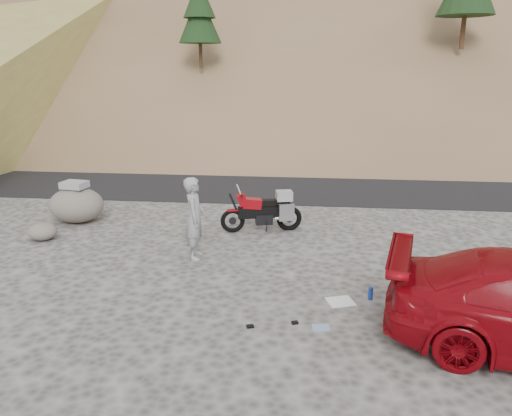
{
  "coord_description": "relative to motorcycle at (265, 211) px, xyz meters",
  "views": [
    {
      "loc": [
        1.13,
        -9.95,
        4.38
      ],
      "look_at": [
        -0.1,
        1.68,
        1.0
      ],
      "focal_mm": 35.0,
      "sensor_mm": 36.0,
      "label": 1
    }
  ],
  "objects": [
    {
      "name": "gear_white_cloth",
      "position": [
        1.8,
        -4.06,
        -0.56
      ],
      "size": [
        0.6,
        0.56,
        0.02
      ],
      "primitive_type": "cube",
      "rotation": [
        0.0,
        0.0,
        0.32
      ],
      "color": "white",
      "rests_on": "ground"
    },
    {
      "name": "ground",
      "position": [
        -0.02,
        -2.9,
        -0.57
      ],
      "size": [
        140.0,
        140.0,
        0.0
      ],
      "primitive_type": "plane",
      "color": "#423F3D",
      "rests_on": "ground"
    },
    {
      "name": "boulder",
      "position": [
        -5.46,
        0.26,
        -0.05
      ],
      "size": [
        1.93,
        1.8,
        1.19
      ],
      "rotation": [
        0.0,
        0.0,
        -0.39
      ],
      "color": "#5E5851",
      "rests_on": "ground"
    },
    {
      "name": "motorcycle",
      "position": [
        0.0,
        0.0,
        0.0
      ],
      "size": [
        2.2,
        0.95,
        1.33
      ],
      "rotation": [
        0.0,
        0.0,
        0.24
      ],
      "color": "black",
      "rests_on": "ground"
    },
    {
      "name": "gear_blue_mat",
      "position": [
        3.13,
        -3.81,
        -0.48
      ],
      "size": [
        0.46,
        0.27,
        0.17
      ],
      "primitive_type": "cylinder",
      "rotation": [
        0.0,
        1.57,
        0.23
      ],
      "color": "navy",
      "rests_on": "ground"
    },
    {
      "name": "gear_glove_b",
      "position": [
        0.96,
        -4.98,
        -0.55
      ],
      "size": [
        0.13,
        0.12,
        0.04
      ],
      "primitive_type": "cube",
      "rotation": [
        0.0,
        0.0,
        0.32
      ],
      "color": "black",
      "rests_on": "ground"
    },
    {
      "name": "gear_blue_cloth",
      "position": [
        1.41,
        -5.08,
        -0.56
      ],
      "size": [
        0.33,
        0.26,
        0.01
      ],
      "primitive_type": "cube",
      "rotation": [
        0.0,
        0.0,
        0.11
      ],
      "color": "#7C99BF",
      "rests_on": "ground"
    },
    {
      "name": "gear_glove_a",
      "position": [
        0.19,
        -5.19,
        -0.55
      ],
      "size": [
        0.15,
        0.12,
        0.04
      ],
      "primitive_type": "cube",
      "rotation": [
        0.0,
        0.0,
        0.33
      ],
      "color": "black",
      "rests_on": "ground"
    },
    {
      "name": "man",
      "position": [
        -1.45,
        -2.1,
        -0.57
      ],
      "size": [
        0.53,
        0.74,
        1.93
      ],
      "primitive_type": "imported",
      "rotation": [
        0.0,
        0.0,
        1.66
      ],
      "color": "#97989D",
      "rests_on": "ground"
    },
    {
      "name": "small_rock",
      "position": [
        -5.67,
        -1.31,
        -0.34
      ],
      "size": [
        0.9,
        0.85,
        0.45
      ],
      "rotation": [
        0.0,
        0.0,
        -0.29
      ],
      "color": "#5E5851",
      "rests_on": "ground"
    },
    {
      "name": "gear_bottle",
      "position": [
        2.38,
        -3.89,
        -0.44
      ],
      "size": [
        0.11,
        0.11,
        0.25
      ],
      "primitive_type": "cylinder",
      "rotation": [
        0.0,
        0.0,
        0.24
      ],
      "color": "navy",
      "rests_on": "ground"
    },
    {
      "name": "road",
      "position": [
        -0.02,
        6.1,
        -0.57
      ],
      "size": [
        120.0,
        7.0,
        0.05
      ],
      "primitive_type": "cube",
      "color": "black",
      "rests_on": "ground"
    }
  ]
}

